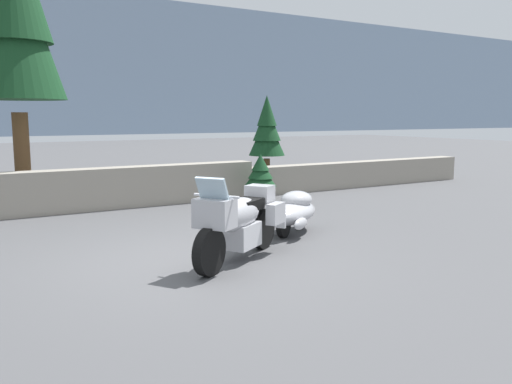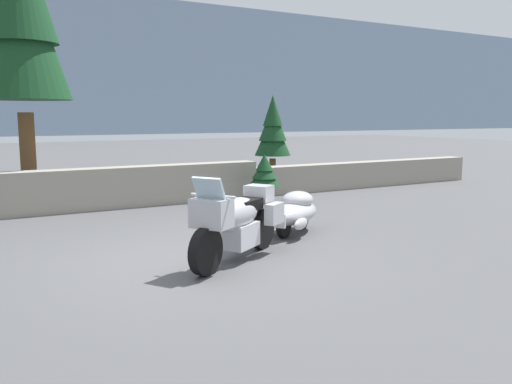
# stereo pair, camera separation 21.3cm
# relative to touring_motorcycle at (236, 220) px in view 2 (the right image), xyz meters

# --- Properties ---
(ground_plane) EXTENTS (80.00, 80.00, 0.00)m
(ground_plane) POSITION_rel_touring_motorcycle_xyz_m (-0.70, 0.32, -0.62)
(ground_plane) COLOR #4C4C4F
(stone_guard_wall) EXTENTS (24.00, 0.54, 0.95)m
(stone_guard_wall) POSITION_rel_touring_motorcycle_xyz_m (-0.89, 5.50, -0.17)
(stone_guard_wall) COLOR gray
(stone_guard_wall) RESTS_ON ground
(touring_motorcycle) EXTENTS (2.02, 1.48, 1.33)m
(touring_motorcycle) POSITION_rel_touring_motorcycle_xyz_m (0.00, 0.00, 0.00)
(touring_motorcycle) COLOR black
(touring_motorcycle) RESTS_ON ground
(car_shaped_trailer) EXTENTS (2.05, 1.50, 0.76)m
(car_shaped_trailer) POSITION_rel_touring_motorcycle_xyz_m (1.78, 1.15, -0.21)
(car_shaped_trailer) COLOR black
(car_shaped_trailer) RESTS_ON ground
(pine_tree_secondary) EXTENTS (1.14, 1.14, 2.79)m
(pine_tree_secondary) POSITION_rel_touring_motorcycle_xyz_m (5.16, 7.47, 1.12)
(pine_tree_secondary) COLOR brown
(pine_tree_secondary) RESTS_ON ground
(pine_sapling_near) EXTENTS (0.81, 0.81, 1.20)m
(pine_sapling_near) POSITION_rel_touring_motorcycle_xyz_m (3.15, 4.55, 0.13)
(pine_sapling_near) COLOR brown
(pine_sapling_near) RESTS_ON ground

